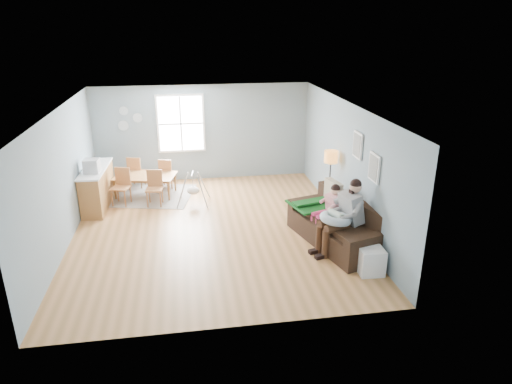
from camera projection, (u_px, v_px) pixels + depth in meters
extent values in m
cube|color=#A8703B|center=(213.00, 231.00, 10.13)|extent=(8.40, 9.40, 0.08)
cube|color=silver|center=(208.00, 92.00, 9.05)|extent=(8.40, 9.40, 0.60)
cube|color=gray|center=(201.00, 124.00, 13.94)|extent=(8.40, 0.08, 3.90)
cube|color=gray|center=(238.00, 293.00, 5.33)|extent=(8.40, 0.08, 3.90)
cube|color=gray|center=(1.00, 182.00, 9.02)|extent=(0.08, 9.40, 3.90)
cube|color=gray|center=(396.00, 162.00, 10.25)|extent=(0.08, 9.40, 3.90)
cube|color=white|center=(181.00, 124.00, 12.65)|extent=(1.32, 0.06, 1.62)
cube|color=white|center=(181.00, 124.00, 12.62)|extent=(1.20, 0.02, 1.50)
cube|color=white|center=(181.00, 124.00, 12.61)|extent=(1.20, 0.03, 0.04)
cube|color=white|center=(181.00, 124.00, 12.61)|extent=(0.04, 0.03, 1.50)
cube|color=white|center=(374.00, 168.00, 8.55)|extent=(0.04, 0.44, 0.54)
cube|color=slate|center=(373.00, 168.00, 8.55)|extent=(0.01, 0.36, 0.46)
cube|color=white|center=(358.00, 145.00, 9.31)|extent=(0.04, 0.44, 0.54)
cube|color=slate|center=(357.00, 145.00, 9.31)|extent=(0.01, 0.36, 0.46)
cylinder|color=#8FA4AC|center=(124.00, 111.00, 12.28)|extent=(0.24, 0.02, 0.24)
cylinder|color=#8FA4AC|center=(138.00, 118.00, 12.40)|extent=(0.26, 0.02, 0.26)
cylinder|color=#8FA4AC|center=(123.00, 125.00, 12.42)|extent=(0.28, 0.02, 0.28)
cube|color=black|center=(335.00, 233.00, 9.41)|extent=(1.59, 2.51, 0.46)
cube|color=black|center=(353.00, 209.00, 9.40)|extent=(0.84, 2.30, 0.48)
cube|color=black|center=(369.00, 240.00, 8.41)|extent=(1.02, 0.48, 0.18)
cube|color=black|center=(310.00, 201.00, 10.19)|extent=(1.02, 0.48, 0.18)
cube|color=#13551E|center=(315.00, 204.00, 9.93)|extent=(1.25, 1.11, 0.04)
cube|color=tan|center=(333.00, 193.00, 9.83)|extent=(0.26, 0.57, 0.55)
cube|color=gray|center=(351.00, 208.00, 8.93)|extent=(0.49, 0.55, 0.64)
sphere|color=#DBA386|center=(356.00, 187.00, 8.80)|extent=(0.24, 0.24, 0.24)
sphere|color=black|center=(356.00, 184.00, 8.79)|extent=(0.23, 0.23, 0.23)
cylinder|color=#361F13|center=(337.00, 228.00, 8.79)|extent=(0.52, 0.29, 0.17)
cylinder|color=#361F13|center=(330.00, 223.00, 8.99)|extent=(0.52, 0.29, 0.17)
cylinder|color=#361F13|center=(326.00, 244.00, 8.81)|extent=(0.14, 0.14, 0.58)
cylinder|color=#361F13|center=(319.00, 239.00, 9.01)|extent=(0.14, 0.14, 0.58)
cube|color=black|center=(321.00, 256.00, 8.86)|extent=(0.28, 0.17, 0.08)
cube|color=black|center=(315.00, 251.00, 9.06)|extent=(0.28, 0.17, 0.08)
torus|color=#ABC6D5|center=(336.00, 218.00, 8.85)|extent=(0.83, 0.82, 0.26)
cylinder|color=silver|center=(336.00, 215.00, 8.82)|extent=(0.26, 0.36, 0.14)
sphere|color=#DBA386|center=(330.00, 210.00, 8.97)|extent=(0.12, 0.12, 0.12)
cube|color=white|center=(333.00, 204.00, 9.43)|extent=(0.35, 0.37, 0.42)
sphere|color=#DBA386|center=(335.00, 190.00, 9.35)|extent=(0.20, 0.20, 0.20)
sphere|color=black|center=(336.00, 189.00, 9.33)|extent=(0.19, 0.19, 0.19)
cylinder|color=#D2336C|center=(324.00, 216.00, 9.31)|extent=(0.36, 0.21, 0.10)
cylinder|color=#D2336C|center=(319.00, 213.00, 9.44)|extent=(0.36, 0.21, 0.10)
cylinder|color=#D2336C|center=(317.00, 226.00, 9.31)|extent=(0.09, 0.09, 0.35)
cylinder|color=#D2336C|center=(313.00, 223.00, 9.44)|extent=(0.09, 0.09, 0.35)
cylinder|color=black|center=(328.00, 212.00, 10.97)|extent=(0.27, 0.27, 0.03)
cylinder|color=black|center=(329.00, 186.00, 10.74)|extent=(0.03, 0.03, 1.35)
cylinder|color=orange|center=(331.00, 157.00, 10.48)|extent=(0.31, 0.31, 0.27)
cube|color=white|center=(371.00, 261.00, 8.27)|extent=(0.46, 0.41, 0.49)
cube|color=black|center=(361.00, 262.00, 8.25)|extent=(0.04, 0.33, 0.39)
cube|color=gray|center=(146.00, 195.00, 12.05)|extent=(2.69, 2.26, 0.01)
imported|color=brown|center=(146.00, 186.00, 11.95)|extent=(1.70, 1.18, 0.55)
cube|color=#945D33|center=(121.00, 188.00, 11.30)|extent=(0.52, 0.52, 0.04)
cube|color=#945D33|center=(123.00, 176.00, 11.39)|extent=(0.39, 0.16, 0.45)
cylinder|color=#945D33|center=(112.00, 198.00, 11.25)|extent=(0.04, 0.04, 0.44)
cylinder|color=#945D33|center=(125.00, 199.00, 11.20)|extent=(0.04, 0.04, 0.44)
cylinder|color=#945D33|center=(118.00, 193.00, 11.56)|extent=(0.04, 0.04, 0.44)
cylinder|color=#945D33|center=(131.00, 194.00, 11.51)|extent=(0.04, 0.04, 0.44)
cube|color=#945D33|center=(154.00, 189.00, 11.26)|extent=(0.44, 0.44, 0.04)
cube|color=#945D33|center=(155.00, 178.00, 11.34)|extent=(0.38, 0.08, 0.44)
cylinder|color=#945D33|center=(147.00, 200.00, 11.17)|extent=(0.04, 0.04, 0.43)
cylinder|color=#945D33|center=(161.00, 200.00, 11.19)|extent=(0.04, 0.04, 0.43)
cylinder|color=#945D33|center=(149.00, 195.00, 11.48)|extent=(0.04, 0.04, 0.43)
cylinder|color=#945D33|center=(162.00, 195.00, 11.49)|extent=(0.04, 0.04, 0.43)
cube|color=#945D33|center=(137.00, 172.00, 12.54)|extent=(0.49, 0.49, 0.04)
cube|color=#945D33|center=(134.00, 166.00, 12.28)|extent=(0.38, 0.14, 0.44)
cylinder|color=#945D33|center=(145.00, 178.00, 12.75)|extent=(0.04, 0.04, 0.43)
cylinder|color=#945D33|center=(134.00, 177.00, 12.78)|extent=(0.04, 0.04, 0.43)
cylinder|color=#945D33|center=(141.00, 181.00, 12.45)|extent=(0.04, 0.04, 0.43)
cylinder|color=#945D33|center=(130.00, 181.00, 12.48)|extent=(0.04, 0.04, 0.43)
cube|color=#945D33|center=(167.00, 173.00, 12.50)|extent=(0.46, 0.46, 0.04)
cube|color=#945D33|center=(165.00, 167.00, 12.26)|extent=(0.36, 0.13, 0.42)
cylinder|color=#945D33|center=(175.00, 179.00, 12.70)|extent=(0.04, 0.04, 0.41)
cylinder|color=#945D33|center=(164.00, 178.00, 12.72)|extent=(0.04, 0.04, 0.41)
cylinder|color=#945D33|center=(172.00, 182.00, 12.41)|extent=(0.04, 0.04, 0.41)
cylinder|color=#945D33|center=(161.00, 182.00, 12.44)|extent=(0.04, 0.04, 0.41)
cube|color=brown|center=(97.00, 188.00, 11.17)|extent=(0.56, 1.77, 0.97)
cube|color=white|center=(95.00, 169.00, 10.99)|extent=(0.60, 1.81, 0.04)
cube|color=#B3B3B8|center=(92.00, 166.00, 10.61)|extent=(0.36, 0.35, 0.32)
cube|color=black|center=(85.00, 166.00, 10.60)|extent=(0.04, 0.26, 0.23)
cylinder|color=#B3B3B8|center=(192.00, 174.00, 11.27)|extent=(0.09, 0.45, 0.04)
ellipsoid|color=beige|center=(193.00, 191.00, 11.43)|extent=(0.32, 0.32, 0.20)
cylinder|color=#B3B3B8|center=(193.00, 182.00, 11.35)|extent=(0.01, 0.01, 0.36)
cylinder|color=#B3B3B8|center=(182.00, 192.00, 11.17)|extent=(0.31, 0.26, 0.78)
cylinder|color=#B3B3B8|center=(202.00, 192.00, 11.18)|extent=(0.25, 0.32, 0.78)
cylinder|color=#B3B3B8|center=(184.00, 185.00, 11.63)|extent=(0.25, 0.32, 0.78)
cylinder|color=#B3B3B8|center=(204.00, 185.00, 11.65)|extent=(0.31, 0.26, 0.78)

